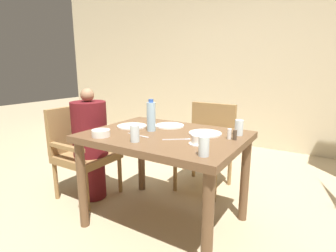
{
  "coord_description": "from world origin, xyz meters",
  "views": [
    {
      "loc": [
        1.03,
        -1.63,
        1.25
      ],
      "look_at": [
        0.0,
        0.04,
        0.8
      ],
      "focal_mm": 28.0,
      "sensor_mm": 36.0,
      "label": 1
    }
  ],
  "objects_px": {
    "plate_main_right": "(170,126)",
    "water_bottle": "(151,116)",
    "chair_far_side": "(207,142)",
    "bowl_small": "(101,133)",
    "diner_in_left_chair": "(91,143)",
    "teacup_with_saucer": "(198,140)",
    "plate_main_left": "(132,126)",
    "glass_tall_far": "(135,134)",
    "plate_dessert_center": "(205,133)",
    "chair_left_side": "(81,148)",
    "glass_tall_near": "(204,146)",
    "glass_tall_mid": "(239,128)"
  },
  "relations": [
    {
      "from": "plate_main_right",
      "to": "water_bottle",
      "type": "xyz_separation_m",
      "value": [
        -0.04,
        -0.21,
        0.11
      ]
    },
    {
      "from": "chair_far_side",
      "to": "bowl_small",
      "type": "xyz_separation_m",
      "value": [
        -0.35,
        -1.13,
        0.3
      ]
    },
    {
      "from": "diner_in_left_chair",
      "to": "chair_far_side",
      "type": "distance_m",
      "value": 1.17
    },
    {
      "from": "bowl_small",
      "to": "teacup_with_saucer",
      "type": "bearing_deg",
      "value": 15.48
    },
    {
      "from": "plate_main_left",
      "to": "glass_tall_far",
      "type": "bearing_deg",
      "value": -48.0
    },
    {
      "from": "diner_in_left_chair",
      "to": "plate_dessert_center",
      "type": "distance_m",
      "value": 1.13
    },
    {
      "from": "chair_left_side",
      "to": "plate_dessert_center",
      "type": "bearing_deg",
      "value": 6.66
    },
    {
      "from": "plate_main_right",
      "to": "chair_left_side",
      "type": "bearing_deg",
      "value": -165.29
    },
    {
      "from": "plate_dessert_center",
      "to": "teacup_with_saucer",
      "type": "distance_m",
      "value": 0.28
    },
    {
      "from": "diner_in_left_chair",
      "to": "water_bottle",
      "type": "xyz_separation_m",
      "value": [
        0.69,
        0.02,
        0.33
      ]
    },
    {
      "from": "glass_tall_near",
      "to": "teacup_with_saucer",
      "type": "bearing_deg",
      "value": 123.59
    },
    {
      "from": "diner_in_left_chair",
      "to": "plate_dessert_center",
      "type": "relative_size",
      "value": 4.31
    },
    {
      "from": "chair_left_side",
      "to": "diner_in_left_chair",
      "type": "distance_m",
      "value": 0.15
    },
    {
      "from": "chair_left_side",
      "to": "glass_tall_far",
      "type": "bearing_deg",
      "value": -17.86
    },
    {
      "from": "plate_dessert_center",
      "to": "bowl_small",
      "type": "relative_size",
      "value": 1.86
    },
    {
      "from": "chair_left_side",
      "to": "glass_tall_near",
      "type": "bearing_deg",
      "value": -12.49
    },
    {
      "from": "bowl_small",
      "to": "plate_main_right",
      "type": "bearing_deg",
      "value": 65.08
    },
    {
      "from": "chair_far_side",
      "to": "plate_main_right",
      "type": "distance_m",
      "value": 0.66
    },
    {
      "from": "plate_main_right",
      "to": "plate_dessert_center",
      "type": "bearing_deg",
      "value": -12.94
    },
    {
      "from": "chair_left_side",
      "to": "glass_tall_far",
      "type": "relative_size",
      "value": 7.63
    },
    {
      "from": "plate_main_right",
      "to": "bowl_small",
      "type": "xyz_separation_m",
      "value": [
        -0.25,
        -0.54,
        0.02
      ]
    },
    {
      "from": "glass_tall_near",
      "to": "glass_tall_far",
      "type": "height_order",
      "value": "same"
    },
    {
      "from": "chair_far_side",
      "to": "water_bottle",
      "type": "bearing_deg",
      "value": -99.73
    },
    {
      "from": "diner_in_left_chair",
      "to": "glass_tall_mid",
      "type": "relative_size",
      "value": 9.29
    },
    {
      "from": "chair_far_side",
      "to": "glass_tall_far",
      "type": "height_order",
      "value": "chair_far_side"
    },
    {
      "from": "chair_left_side",
      "to": "glass_tall_far",
      "type": "distance_m",
      "value": 1.01
    },
    {
      "from": "glass_tall_far",
      "to": "bowl_small",
      "type": "bearing_deg",
      "value": -175.71
    },
    {
      "from": "chair_left_side",
      "to": "plate_dessert_center",
      "type": "relative_size",
      "value": 3.54
    },
    {
      "from": "glass_tall_near",
      "to": "plate_main_left",
      "type": "bearing_deg",
      "value": 156.18
    },
    {
      "from": "chair_far_side",
      "to": "glass_tall_near",
      "type": "xyz_separation_m",
      "value": [
        0.46,
        -1.13,
        0.33
      ]
    },
    {
      "from": "diner_in_left_chair",
      "to": "teacup_with_saucer",
      "type": "distance_m",
      "value": 1.19
    },
    {
      "from": "plate_dessert_center",
      "to": "plate_main_left",
      "type": "bearing_deg",
      "value": -171.13
    },
    {
      "from": "bowl_small",
      "to": "glass_tall_mid",
      "type": "relative_size",
      "value": 1.16
    },
    {
      "from": "plate_main_left",
      "to": "plate_main_right",
      "type": "bearing_deg",
      "value": 34.75
    },
    {
      "from": "bowl_small",
      "to": "water_bottle",
      "type": "xyz_separation_m",
      "value": [
        0.21,
        0.33,
        0.09
      ]
    },
    {
      "from": "chair_left_side",
      "to": "glass_tall_near",
      "type": "distance_m",
      "value": 1.5
    },
    {
      "from": "teacup_with_saucer",
      "to": "water_bottle",
      "type": "xyz_separation_m",
      "value": [
        -0.47,
        0.14,
        0.09
      ]
    },
    {
      "from": "diner_in_left_chair",
      "to": "water_bottle",
      "type": "height_order",
      "value": "diner_in_left_chair"
    },
    {
      "from": "chair_far_side",
      "to": "glass_tall_mid",
      "type": "xyz_separation_m",
      "value": [
        0.49,
        -0.57,
        0.33
      ]
    },
    {
      "from": "diner_in_left_chair",
      "to": "plate_main_right",
      "type": "distance_m",
      "value": 0.8
    },
    {
      "from": "glass_tall_mid",
      "to": "glass_tall_far",
      "type": "bearing_deg",
      "value": -135.28
    },
    {
      "from": "glass_tall_far",
      "to": "water_bottle",
      "type": "bearing_deg",
      "value": 105.17
    },
    {
      "from": "diner_in_left_chair",
      "to": "chair_far_side",
      "type": "xyz_separation_m",
      "value": [
        0.83,
        0.82,
        -0.07
      ]
    },
    {
      "from": "chair_far_side",
      "to": "plate_main_left",
      "type": "xyz_separation_m",
      "value": [
        -0.36,
        -0.77,
        0.28
      ]
    },
    {
      "from": "plate_main_right",
      "to": "plate_main_left",
      "type": "bearing_deg",
      "value": -145.25
    },
    {
      "from": "diner_in_left_chair",
      "to": "bowl_small",
      "type": "relative_size",
      "value": 8.01
    },
    {
      "from": "glass_tall_mid",
      "to": "bowl_small",
      "type": "bearing_deg",
      "value": -146.29
    },
    {
      "from": "plate_main_right",
      "to": "teacup_with_saucer",
      "type": "distance_m",
      "value": 0.56
    },
    {
      "from": "teacup_with_saucer",
      "to": "glass_tall_mid",
      "type": "height_order",
      "value": "glass_tall_mid"
    },
    {
      "from": "plate_dessert_center",
      "to": "water_bottle",
      "type": "distance_m",
      "value": 0.44
    }
  ]
}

